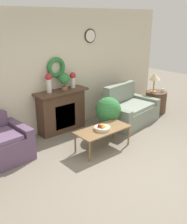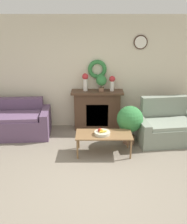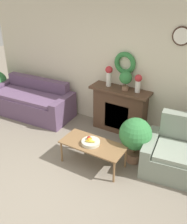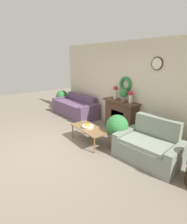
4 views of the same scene
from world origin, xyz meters
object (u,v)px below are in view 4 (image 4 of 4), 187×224
object	(u,v)px
coffee_table	(89,129)
vase_on_mantel_right	(131,96)
fireplace	(121,116)
couch_left	(75,108)
potted_plant_floor_by_loveseat	(117,127)
fruit_bowl	(88,126)
vase_on_mantel_left	(115,91)
loveseat_right	(149,147)
potted_plant_on_mantel	(124,93)
potted_plant_floor_by_couch	(62,97)

from	to	relation	value
coffee_table	vase_on_mantel_right	distance (m)	1.53
fireplace	couch_left	xyz separation A→B (m)	(-2.14, -0.39, -0.18)
potted_plant_floor_by_loveseat	vase_on_mantel_right	bearing A→B (deg)	112.70
coffee_table	fruit_bowl	bearing A→B (deg)	-152.19
fireplace	potted_plant_floor_by_loveseat	xyz separation A→B (m)	(0.70, -0.82, 0.05)
couch_left	fruit_bowl	xyz separation A→B (m)	(2.22, -0.91, 0.17)
fireplace	couch_left	bearing A→B (deg)	-169.57
vase_on_mantel_left	fruit_bowl	bearing A→B (deg)	-74.46
loveseat_right	potted_plant_on_mantel	bearing A→B (deg)	149.18
couch_left	vase_on_mantel_left	distance (m)	2.10
couch_left	potted_plant_floor_by_loveseat	size ratio (longest dim) A/B	2.42
coffee_table	vase_on_mantel_left	distance (m)	1.58
couch_left	potted_plant_floor_by_couch	xyz separation A→B (m)	(-1.23, 0.06, 0.22)
fireplace	potted_plant_on_mantel	xyz separation A→B (m)	(0.10, -0.01, 0.72)
coffee_table	vase_on_mantel_left	bearing A→B (deg)	107.41
coffee_table	vase_on_mantel_right	bearing A→B (deg)	79.77
vase_on_mantel_right	potted_plant_on_mantel	size ratio (longest dim) A/B	0.93
fruit_bowl	potted_plant_floor_by_loveseat	bearing A→B (deg)	37.87
couch_left	coffee_table	xyz separation A→B (m)	(2.26, -0.89, 0.08)
couch_left	vase_on_mantel_left	xyz separation A→B (m)	(1.85, 0.40, 0.91)
loveseat_right	coffee_table	size ratio (longest dim) A/B	1.34
fireplace	vase_on_mantel_left	world-z (taller)	vase_on_mantel_left
potted_plant_floor_by_loveseat	potted_plant_on_mantel	bearing A→B (deg)	126.60
coffee_table	fruit_bowl	size ratio (longest dim) A/B	3.52
loveseat_right	vase_on_mantel_right	size ratio (longest dim) A/B	4.21
fireplace	fruit_bowl	xyz separation A→B (m)	(0.08, -1.30, -0.02)
vase_on_mantel_left	potted_plant_floor_by_couch	bearing A→B (deg)	-173.70
fireplace	vase_on_mantel_left	bearing A→B (deg)	178.84
potted_plant_on_mantel	potted_plant_floor_by_couch	xyz separation A→B (m)	(-3.46, -0.32, -0.68)
vase_on_mantel_right	potted_plant_floor_by_couch	world-z (taller)	vase_on_mantel_right
coffee_table	couch_left	bearing A→B (deg)	158.54
fireplace	couch_left	distance (m)	2.18
loveseat_right	couch_left	bearing A→B (deg)	168.40
vase_on_mantel_right	vase_on_mantel_left	bearing A→B (deg)	180.00
fruit_bowl	potted_plant_floor_by_couch	xyz separation A→B (m)	(-3.44, 0.97, 0.06)
potted_plant_floor_by_couch	potted_plant_floor_by_loveseat	world-z (taller)	potted_plant_floor_by_loveseat
vase_on_mantel_right	potted_plant_floor_by_couch	bearing A→B (deg)	-174.77
coffee_table	potted_plant_floor_by_loveseat	xyz separation A→B (m)	(0.58, 0.46, 0.15)
loveseat_right	potted_plant_on_mantel	world-z (taller)	potted_plant_on_mantel
fruit_bowl	vase_on_mantel_left	bearing A→B (deg)	105.54
vase_on_mantel_right	fireplace	bearing A→B (deg)	-179.07
loveseat_right	potted_plant_floor_by_couch	size ratio (longest dim) A/B	1.81
coffee_table	vase_on_mantel_right	world-z (taller)	vase_on_mantel_right
potted_plant_floor_by_loveseat	potted_plant_floor_by_couch	bearing A→B (deg)	173.18
fireplace	coffee_table	world-z (taller)	fireplace
couch_left	potted_plant_floor_by_loveseat	distance (m)	2.87
couch_left	potted_plant_on_mantel	size ratio (longest dim) A/B	5.42
loveseat_right	fireplace	bearing A→B (deg)	150.03
vase_on_mantel_left	vase_on_mantel_right	distance (m)	0.64
fireplace	potted_plant_on_mantel	size ratio (longest dim) A/B	3.25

